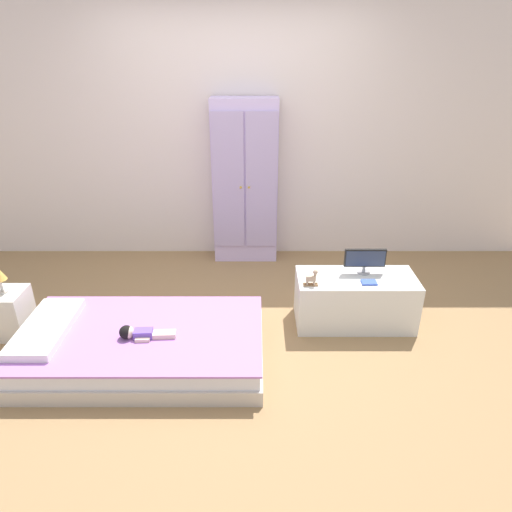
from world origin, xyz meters
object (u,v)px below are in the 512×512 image
bed (144,345)px  wardrobe (247,183)px  tv_stand (356,300)px  tv_monitor (366,259)px  table_lamp (0,274)px  doll (138,333)px  book_blue (370,283)px  nightstand (10,313)px  rocking_horse_toy (313,278)px

bed → wardrobe: (0.72, 1.74, 0.71)m
tv_stand → tv_monitor: bearing=48.3°
table_lamp → wardrobe: bearing=37.6°
table_lamp → tv_stand: 2.78m
tv_monitor → doll: bearing=-159.6°
tv_stand → tv_monitor: (0.07, 0.07, 0.34)m
bed → doll: bearing=-93.8°
tv_monitor → book_blue: (0.01, -0.17, -0.12)m
book_blue → doll: bearing=-164.9°
wardrobe → tv_stand: size_ratio=1.74×
doll → book_blue: 1.78m
wardrobe → book_blue: bearing=-53.9°
table_lamp → tv_stand: size_ratio=0.24×
bed → table_lamp: (-1.12, 0.33, 0.41)m
table_lamp → tv_monitor: (2.82, 0.23, 0.01)m
nightstand → tv_stand: tv_stand is taller
doll → wardrobe: bearing=68.3°
table_lamp → rocking_horse_toy: bearing=0.7°
bed → nightstand: size_ratio=4.66×
tv_stand → doll: bearing=-161.2°
doll → tv_stand: (1.64, 0.56, -0.07)m
tv_monitor → rocking_horse_toy: tv_monitor is taller
nightstand → rocking_horse_toy: rocking_horse_toy is taller
table_lamp → rocking_horse_toy: 2.38m
bed → doll: size_ratio=4.45×
doll → tv_monitor: (1.70, 0.63, 0.27)m
bed → nightstand: nightstand is taller
rocking_horse_toy → book_blue: 0.45m
doll → book_blue: size_ratio=3.37×
bed → table_lamp: table_lamp is taller
table_lamp → tv_monitor: size_ratio=0.70×
bed → tv_monitor: (1.70, 0.56, 0.43)m
tv_stand → book_blue: (0.07, -0.10, 0.22)m
tv_stand → tv_monitor: 0.35m
bed → tv_stand: 1.71m
nightstand → tv_stand: size_ratio=0.40×
wardrobe → tv_monitor: bearing=-50.3°
book_blue → tv_stand: bearing=126.2°
tv_stand → rocking_horse_toy: 0.48m
doll → rocking_horse_toy: size_ratio=2.93×
tv_monitor → bed: bearing=-161.8°
doll → tv_monitor: tv_monitor is taller
bed → wardrobe: wardrobe is taller
doll → nightstand: nightstand is taller
nightstand → table_lamp: bearing=-90.0°
wardrobe → book_blue: wardrobe is taller
nightstand → wardrobe: wardrobe is taller
bed → table_lamp: size_ratio=7.60×
wardrobe → tv_stand: bearing=-53.9°
doll → table_lamp: table_lamp is taller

